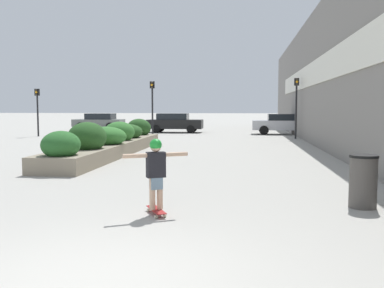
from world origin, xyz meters
name	(u,v)px	position (x,y,z in m)	size (l,w,h in m)	color
ground_plane	(97,285)	(0.00, 0.00, 0.00)	(300.00, 300.00, 0.00)	#A3A099
building_wall_right	(323,76)	(5.32, 17.34, 3.45)	(0.67, 48.20, 6.89)	gray
planter_box	(111,141)	(-3.78, 12.43, 0.56)	(1.64, 11.21, 1.42)	gray
skateboard	(156,211)	(0.01, 3.06, 0.07)	(0.50, 0.72, 0.09)	maroon
skateboarder	(156,167)	(0.01, 3.06, 0.86)	(1.07, 0.62, 1.26)	tan
trash_bin	(363,181)	(3.79, 4.05, 0.51)	(0.53, 0.53, 1.01)	#514C47
car_leftmost	(99,121)	(-10.48, 30.20, 0.77)	(4.05, 1.96, 1.43)	slate
car_center_left	(175,122)	(-3.81, 28.36, 0.77)	(4.23, 1.91, 1.47)	black
car_center_right	(282,124)	(4.26, 26.96, 0.78)	(4.16, 1.87, 1.46)	#BCBCC1
traffic_light_left	(152,99)	(-4.38, 22.99, 2.45)	(0.28, 0.30, 3.60)	black
traffic_light_right	(296,98)	(4.68, 22.41, 2.50)	(0.28, 0.30, 3.70)	black
traffic_light_far_left	(37,104)	(-12.11, 22.72, 2.18)	(0.28, 0.30, 3.16)	black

